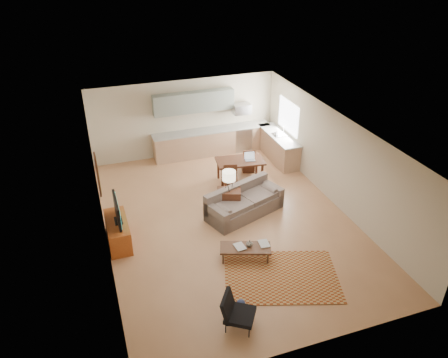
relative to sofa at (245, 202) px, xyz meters
name	(u,v)px	position (x,y,z in m)	size (l,w,h in m)	color
room	(228,178)	(-0.56, -0.15, 0.95)	(9.00, 9.00, 9.00)	#AD774F
kitchen_counter_back	(212,141)	(0.34, 4.03, 0.06)	(4.26, 0.64, 0.92)	#A68060
kitchen_counter_right	(278,147)	(2.37, 2.85, 0.06)	(0.64, 2.26, 0.92)	#A68060
kitchen_range	(241,138)	(1.44, 4.03, 0.05)	(0.62, 0.62, 0.90)	#A5A8AD
kitchen_microwave	(242,109)	(1.44, 4.05, 1.15)	(0.62, 0.40, 0.35)	#A5A8AD
upper_cabinets	(194,102)	(-0.26, 4.18, 1.55)	(2.80, 0.34, 0.70)	gray
window_right	(288,116)	(2.67, 2.85, 1.15)	(0.02, 1.40, 1.05)	white
wall_art_left	(98,175)	(-3.77, 0.75, 1.15)	(0.06, 0.42, 1.10)	brown
triptych	(181,108)	(-0.66, 4.32, 1.35)	(1.70, 0.04, 0.50)	beige
rug	(281,276)	(-0.15, -2.71, -0.39)	(2.60, 1.80, 0.02)	maroon
sofa	(245,202)	(0.00, 0.00, 0.00)	(2.32, 1.01, 0.81)	#6C5B54
coffee_table	(245,253)	(-0.71, -1.85, -0.22)	(1.22, 0.49, 0.37)	#462919
book_a	(235,248)	(-0.95, -1.82, -0.02)	(0.26, 0.33, 0.03)	maroon
book_b	(259,244)	(-0.36, -1.87, -0.03)	(0.27, 0.34, 0.02)	navy
vase	(249,243)	(-0.60, -1.84, 0.04)	(0.16, 0.16, 0.16)	black
armchair	(240,312)	(-1.57, -3.76, -0.03)	(0.66, 0.66, 0.75)	black
tv_credenza	(118,232)	(-3.53, -0.15, -0.09)	(0.53, 1.38, 0.64)	#963F15
tv	(117,210)	(-3.47, -0.15, 0.55)	(0.11, 1.06, 0.64)	black
console_table	(229,202)	(-0.41, 0.17, -0.02)	(0.65, 0.44, 0.76)	#3C1E11
table_lamp	(229,181)	(-0.41, 0.17, 0.66)	(0.37, 0.37, 0.61)	beige
dining_table	(240,171)	(0.54, 1.80, -0.03)	(1.47, 0.84, 0.75)	#3C1E11
dining_chair_near	(231,180)	(0.03, 1.22, 0.03)	(0.42, 0.44, 0.87)	#3C1E11
dining_chair_far	(248,159)	(1.06, 2.38, 0.01)	(0.39, 0.41, 0.82)	#3C1E11
laptop	(250,157)	(0.84, 1.71, 0.46)	(0.31, 0.24, 0.24)	#A5A8AD
soap_bottle	(277,133)	(2.27, 2.84, 0.61)	(0.10, 0.10, 0.19)	beige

